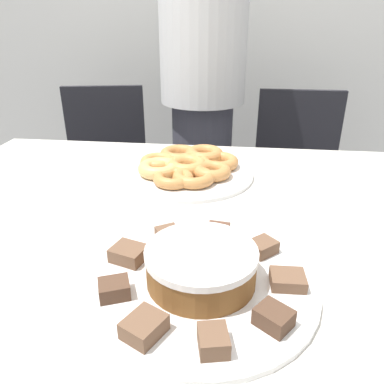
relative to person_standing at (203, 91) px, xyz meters
The scene contains 25 objects.
table 1.01m from the person_standing, 83.48° to the right, with size 1.56×1.01×0.78m.
person_standing is the anchor object (origin of this frame).
office_chair_left 0.67m from the person_standing, 169.79° to the right, with size 0.52×0.52×0.89m.
office_chair_right 0.66m from the person_standing, 10.33° to the right, with size 0.44×0.44×0.89m.
plate_cake 1.25m from the person_standing, 84.81° to the right, with size 0.39×0.39×0.01m.
plate_donuts 0.77m from the person_standing, 88.10° to the right, with size 0.38×0.38×0.01m.
frosted_cake 1.25m from the person_standing, 84.81° to the right, with size 0.19×0.19×0.06m.
lamington_0 1.27m from the person_standing, 78.30° to the right, with size 0.06×0.05×0.02m.
lamington_1 1.17m from the person_standing, 79.16° to the right, with size 0.06×0.06×0.02m.
lamington_2 1.11m from the person_standing, 83.12° to the right, with size 0.05×0.06×0.02m.
lamington_3 1.12m from the person_standing, 88.13° to the right, with size 0.06×0.07×0.02m.
lamington_4 1.20m from the person_standing, 91.13° to the right, with size 0.07×0.07×0.03m.
lamington_5 1.30m from the person_standing, 90.89° to the right, with size 0.06×0.06×0.03m.
lamington_6 1.37m from the person_standing, 88.09° to the right, with size 0.07×0.07×0.03m.
lamington_7 1.39m from the person_standing, 84.10° to the right, with size 0.05×0.05×0.03m.
lamington_8 1.35m from the person_standing, 80.36° to the right, with size 0.06×0.06×0.03m.
donut_0 0.76m from the person_standing, 88.10° to the right, with size 0.12×0.12×0.04m.
donut_1 0.85m from the person_standing, 89.94° to the right, with size 0.11×0.11×0.03m.
donut_2 0.84m from the person_standing, 86.32° to the right, with size 0.11×0.11×0.03m.
donut_3 0.80m from the person_standing, 82.81° to the right, with size 0.11×0.11×0.03m.
donut_4 0.73m from the person_standing, 80.64° to the right, with size 0.12×0.12×0.03m.
donut_5 0.67m from the person_standing, 84.24° to the right, with size 0.12×0.12×0.04m.
donut_6 0.66m from the person_standing, 91.02° to the right, with size 0.12×0.12×0.03m.
donut_7 0.74m from the person_standing, 95.05° to the right, with size 0.10×0.10×0.03m.
donut_8 0.79m from the person_standing, 93.65° to the right, with size 0.12×0.12×0.04m.
Camera 1 is at (0.04, -0.76, 1.19)m, focal length 35.00 mm.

